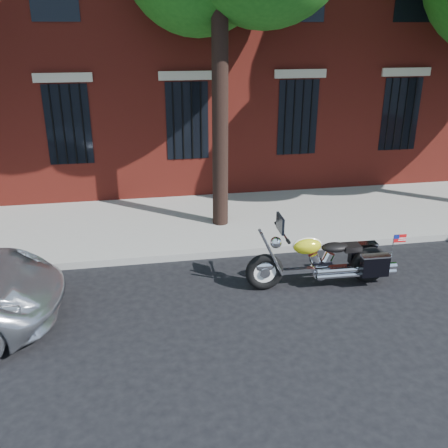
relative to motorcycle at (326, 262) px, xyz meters
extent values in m
plane|color=black|center=(-1.94, 0.19, -0.48)|extent=(120.00, 120.00, 0.00)
cube|color=gray|center=(-1.94, 1.57, -0.41)|extent=(40.00, 0.16, 0.15)
cube|color=gray|center=(-1.94, 3.45, -0.41)|extent=(40.00, 3.60, 0.15)
cube|color=black|center=(-1.94, 5.30, 1.72)|extent=(1.10, 0.14, 2.00)
cube|color=#B2A893|center=(-1.94, 5.27, 2.87)|extent=(1.40, 0.20, 0.22)
cylinder|color=black|center=(-1.94, 5.22, 1.72)|extent=(0.04, 0.04, 2.00)
cylinder|color=black|center=(-1.44, 3.09, 2.02)|extent=(0.36, 0.36, 5.00)
torus|color=black|center=(-1.15, 0.04, -0.13)|extent=(0.71, 0.18, 0.71)
torus|color=black|center=(0.86, -0.02, -0.13)|extent=(0.71, 0.18, 0.71)
cylinder|color=white|center=(-1.15, 0.04, -0.13)|extent=(0.53, 0.08, 0.53)
cylinder|color=white|center=(0.86, -0.02, -0.13)|extent=(0.53, 0.08, 0.53)
ellipsoid|color=white|center=(-1.15, 0.04, -0.02)|extent=(0.38, 0.15, 0.20)
ellipsoid|color=yellow|center=(0.86, -0.02, 0.00)|extent=(0.38, 0.16, 0.20)
cube|color=white|center=(-0.14, 0.01, -0.15)|extent=(1.59, 0.15, 0.08)
cylinder|color=white|center=(-0.09, 0.01, -0.17)|extent=(0.34, 0.20, 0.34)
cylinder|color=white|center=(0.43, -0.20, -0.16)|extent=(1.32, 0.13, 0.10)
ellipsoid|color=yellow|center=(-0.38, 0.02, 0.34)|extent=(0.53, 0.32, 0.30)
ellipsoid|color=black|center=(0.15, 0.00, 0.28)|extent=(0.52, 0.32, 0.16)
cube|color=black|center=(0.84, 0.26, -0.01)|extent=(0.51, 0.18, 0.40)
cube|color=black|center=(0.82, -0.29, -0.01)|extent=(0.51, 0.18, 0.40)
cylinder|color=white|center=(-0.85, 0.03, 0.64)|extent=(0.06, 0.83, 0.04)
sphere|color=white|center=(-0.96, 0.03, 0.45)|extent=(0.22, 0.22, 0.21)
cube|color=black|center=(-0.89, 0.03, 0.81)|extent=(0.05, 0.42, 0.30)
cube|color=red|center=(1.21, -0.34, 0.52)|extent=(0.23, 0.02, 0.15)
camera|label=1|loc=(-3.30, -7.79, 4.03)|focal=40.00mm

